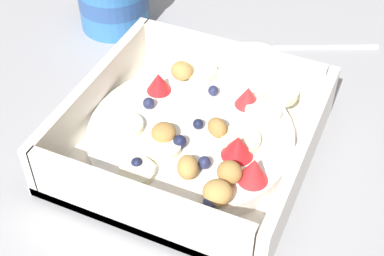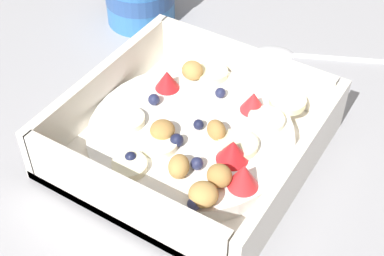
{
  "view_description": "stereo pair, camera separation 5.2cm",
  "coord_description": "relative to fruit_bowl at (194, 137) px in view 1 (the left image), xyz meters",
  "views": [
    {
      "loc": [
        -0.33,
        -0.15,
        0.39
      ],
      "look_at": [
        0.01,
        -0.0,
        0.03
      ],
      "focal_mm": 52.46,
      "sensor_mm": 36.0,
      "label": 1
    },
    {
      "loc": [
        -0.31,
        -0.2,
        0.39
      ],
      "look_at": [
        0.01,
        -0.0,
        0.03
      ],
      "focal_mm": 52.46,
      "sensor_mm": 36.0,
      "label": 2
    }
  ],
  "objects": [
    {
      "name": "fruit_bowl",
      "position": [
        0.0,
        0.0,
        0.0
      ],
      "size": [
        0.22,
        0.22,
        0.06
      ],
      "color": "white",
      "rests_on": "ground"
    },
    {
      "name": "ground_plane",
      "position": [
        -0.01,
        0.0,
        -0.02
      ],
      "size": [
        2.4,
        2.4,
        0.0
      ],
      "primitive_type": "plane",
      "color": "#9E9EA3"
    },
    {
      "name": "spoon",
      "position": [
        0.19,
        -0.02,
        -0.02
      ],
      "size": [
        0.09,
        0.17,
        0.01
      ],
      "color": "silver",
      "rests_on": "ground"
    }
  ]
}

